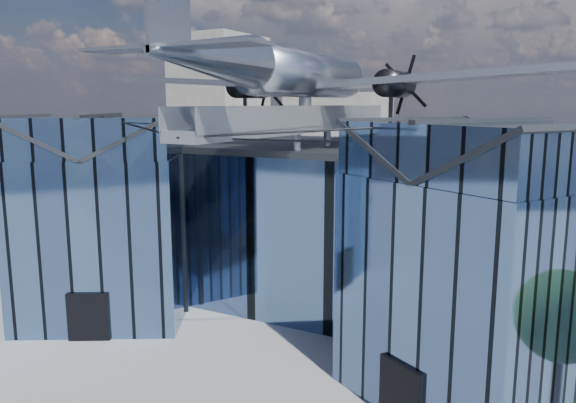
% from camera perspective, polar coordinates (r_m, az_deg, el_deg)
% --- Properties ---
extents(ground_plane, '(120.00, 120.00, 0.00)m').
position_cam_1_polar(ground_plane, '(30.68, -1.83, -13.95)').
color(ground_plane, '#939397').
extents(museum, '(32.88, 24.50, 17.60)m').
position_cam_1_polar(museum, '(33.91, 3.07, -1.79)').
color(museum, '#486693').
rests_on(museum, ground).
extents(bg_towers, '(77.00, 24.50, 26.00)m').
position_cam_1_polar(bg_towers, '(75.81, 18.92, 7.57)').
color(bg_towers, gray).
rests_on(bg_towers, ground).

